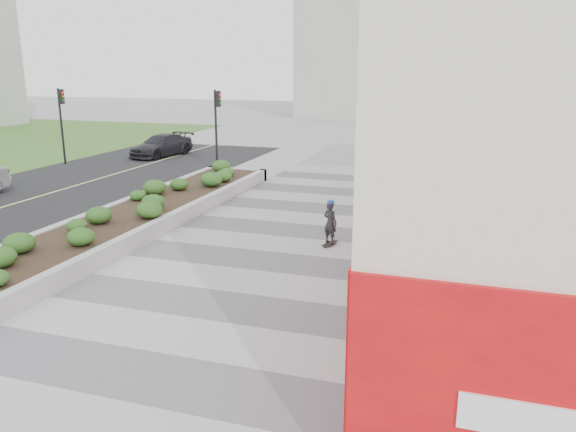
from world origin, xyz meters
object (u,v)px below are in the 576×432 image
planter (135,215)px  traffic_signal_near (217,119)px  car_dark (161,145)px  traffic_signal_far (61,115)px  skateboarder (330,222)px

planter → traffic_signal_near: (-1.73, 10.50, 2.34)m
car_dark → planter: bearing=-51.5°
traffic_signal_near → traffic_signal_far: (-9.20, -0.50, 0.00)m
traffic_signal_near → planter: bearing=-80.7°
traffic_signal_near → skateboarder: traffic_signal_near is taller
traffic_signal_far → car_dark: (3.61, 4.33, -2.10)m
skateboarder → car_dark: bearing=149.4°
planter → car_dark: car_dark is taller
skateboarder → car_dark: skateboarder is taller
traffic_signal_far → skateboarder: 20.52m
traffic_signal_near → traffic_signal_far: 9.21m
car_dark → traffic_signal_far: bearing=-118.4°
traffic_signal_far → skateboarder: size_ratio=2.91×
planter → traffic_signal_near: size_ratio=4.29×
planter → skateboarder: size_ratio=12.45×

